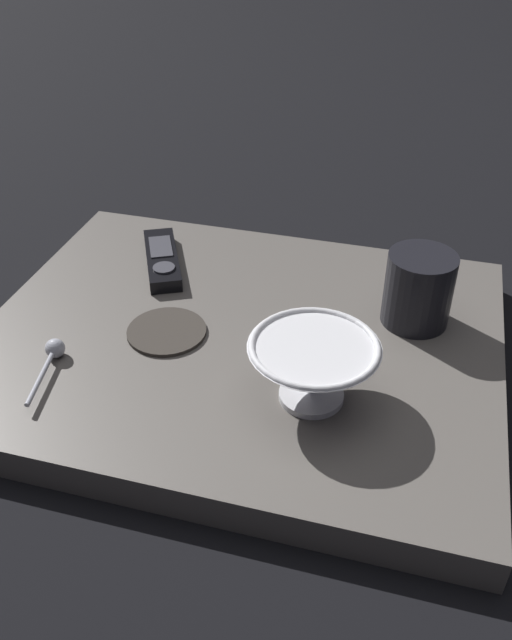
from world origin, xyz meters
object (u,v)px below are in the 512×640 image
cereal_bowl (313,369)px  teaspoon (53,353)px  coffee_mug (418,289)px  tv_remote_near (162,259)px  drink_coaster (167,331)px

cereal_bowl → teaspoon: cereal_bowl is taller
coffee_mug → teaspoon: size_ratio=0.87×
teaspoon → tv_remote_near: (0.25, -0.04, -0.00)m
cereal_bowl → coffee_mug: size_ratio=1.50×
teaspoon → tv_remote_near: 0.25m
teaspoon → drink_coaster: bearing=-50.9°
cereal_bowl → drink_coaster: 0.22m
teaspoon → cereal_bowl: bearing=-86.4°
teaspoon → tv_remote_near: teaspoon is taller
cereal_bowl → drink_coaster: cereal_bowl is taller
coffee_mug → teaspoon: (-0.21, 0.42, -0.04)m
cereal_bowl → tv_remote_near: 0.36m
coffee_mug → drink_coaster: (-0.12, 0.31, -0.05)m
drink_coaster → tv_remote_near: bearing=23.6°
tv_remote_near → drink_coaster: size_ratio=1.56×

